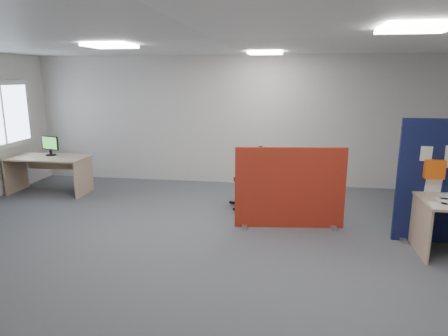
# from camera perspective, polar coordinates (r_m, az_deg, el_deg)

# --- Properties ---
(floor) EXTENTS (9.00, 9.00, 0.00)m
(floor) POSITION_cam_1_polar(r_m,az_deg,el_deg) (5.44, -1.55, -11.63)
(floor) COLOR #4B4E52
(floor) RESTS_ON ground
(ceiling) EXTENTS (9.00, 7.00, 0.02)m
(ceiling) POSITION_cam_1_polar(r_m,az_deg,el_deg) (4.97, -1.74, 18.02)
(ceiling) COLOR white
(ceiling) RESTS_ON wall_back
(wall_back) EXTENTS (9.00, 0.02, 2.70)m
(wall_back) POSITION_cam_1_polar(r_m,az_deg,el_deg) (8.46, 2.67, 6.73)
(wall_back) COLOR silver
(wall_back) RESTS_ON floor
(wall_front) EXTENTS (9.00, 0.02, 2.70)m
(wall_front) POSITION_cam_1_polar(r_m,az_deg,el_deg) (1.87, -22.37, -17.19)
(wall_front) COLOR silver
(wall_front) RESTS_ON floor
(window) EXTENTS (0.06, 1.70, 1.30)m
(window) POSITION_cam_1_polar(r_m,az_deg,el_deg) (8.72, -29.17, 6.63)
(window) COLOR white
(window) RESTS_ON wall_left
(ceiling_lights) EXTENTS (4.10, 4.10, 0.04)m
(ceiling_lights) POSITION_cam_1_polar(r_m,az_deg,el_deg) (5.57, 3.10, 17.14)
(ceiling_lights) COLOR white
(ceiling_lights) RESTS_ON ceiling
(red_divider) EXTENTS (1.65, 0.30, 1.24)m
(red_divider) POSITION_cam_1_polar(r_m,az_deg,el_deg) (6.09, 9.40, -2.95)
(red_divider) COLOR #A12914
(red_divider) RESTS_ON floor
(second_desk) EXTENTS (1.51, 0.75, 0.73)m
(second_desk) POSITION_cam_1_polar(r_m,az_deg,el_deg) (8.59, -23.65, 0.32)
(second_desk) COLOR tan
(second_desk) RESTS_ON floor
(monitor_second) EXTENTS (0.42, 0.19, 0.39)m
(monitor_second) POSITION_cam_1_polar(r_m,az_deg,el_deg) (8.62, -23.61, 3.06)
(monitor_second) COLOR black
(monitor_second) RESTS_ON second_desk
(office_chair) EXTENTS (0.69, 0.66, 1.04)m
(office_chair) POSITION_cam_1_polar(r_m,az_deg,el_deg) (7.00, 4.33, -0.90)
(office_chair) COLOR black
(office_chair) RESTS_ON floor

